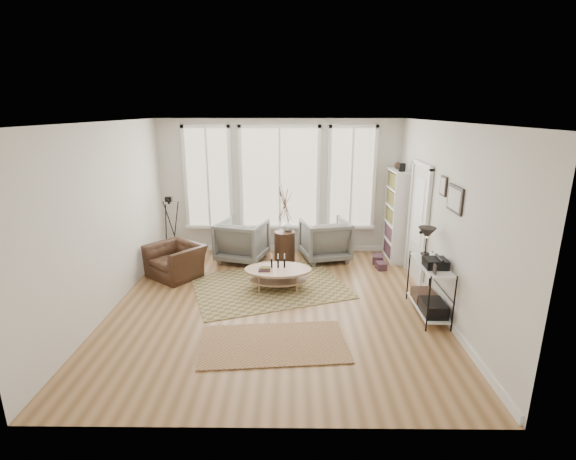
{
  "coord_description": "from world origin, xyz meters",
  "views": [
    {
      "loc": [
        0.27,
        -6.21,
        3.07
      ],
      "look_at": [
        0.2,
        0.6,
        1.1
      ],
      "focal_mm": 26.0,
      "sensor_mm": 36.0,
      "label": 1
    }
  ],
  "objects_px": {
    "bookcase": "(396,215)",
    "coffee_table": "(278,273)",
    "armchair_left": "(242,241)",
    "accent_chair": "(176,261)",
    "side_table": "(285,221)",
    "low_shelf": "(430,284)",
    "armchair_right": "(325,240)"
  },
  "relations": [
    {
      "from": "bookcase",
      "to": "coffee_table",
      "type": "bearing_deg",
      "value": -146.92
    },
    {
      "from": "coffee_table",
      "to": "armchair_left",
      "type": "xyz_separation_m",
      "value": [
        -0.79,
        1.44,
        0.14
      ]
    },
    {
      "from": "accent_chair",
      "to": "coffee_table",
      "type": "bearing_deg",
      "value": 21.4
    },
    {
      "from": "bookcase",
      "to": "side_table",
      "type": "distance_m",
      "value": 2.33
    },
    {
      "from": "bookcase",
      "to": "side_table",
      "type": "height_order",
      "value": "bookcase"
    },
    {
      "from": "low_shelf",
      "to": "bookcase",
      "type": "bearing_deg",
      "value": 88.72
    },
    {
      "from": "bookcase",
      "to": "armchair_right",
      "type": "xyz_separation_m",
      "value": [
        -1.47,
        -0.05,
        -0.52
      ]
    },
    {
      "from": "armchair_right",
      "to": "armchair_left",
      "type": "bearing_deg",
      "value": -10.27
    },
    {
      "from": "low_shelf",
      "to": "coffee_table",
      "type": "relative_size",
      "value": 1.09
    },
    {
      "from": "low_shelf",
      "to": "armchair_right",
      "type": "relative_size",
      "value": 1.37
    },
    {
      "from": "armchair_left",
      "to": "armchair_right",
      "type": "distance_m",
      "value": 1.74
    },
    {
      "from": "coffee_table",
      "to": "side_table",
      "type": "xyz_separation_m",
      "value": [
        0.1,
        1.41,
        0.57
      ]
    },
    {
      "from": "armchair_right",
      "to": "accent_chair",
      "type": "height_order",
      "value": "armchair_right"
    },
    {
      "from": "armchair_left",
      "to": "armchair_right",
      "type": "bearing_deg",
      "value": -160.61
    },
    {
      "from": "coffee_table",
      "to": "armchair_right",
      "type": "distance_m",
      "value": 1.81
    },
    {
      "from": "armchair_right",
      "to": "accent_chair",
      "type": "xyz_separation_m",
      "value": [
        -2.91,
        -0.97,
        -0.13
      ]
    },
    {
      "from": "bookcase",
      "to": "armchair_right",
      "type": "bearing_deg",
      "value": -178.18
    },
    {
      "from": "armchair_left",
      "to": "accent_chair",
      "type": "relative_size",
      "value": 1.0
    },
    {
      "from": "low_shelf",
      "to": "side_table",
      "type": "bearing_deg",
      "value": 133.88
    },
    {
      "from": "coffee_table",
      "to": "accent_chair",
      "type": "relative_size",
      "value": 1.25
    },
    {
      "from": "low_shelf",
      "to": "side_table",
      "type": "relative_size",
      "value": 0.73
    },
    {
      "from": "low_shelf",
      "to": "coffee_table",
      "type": "xyz_separation_m",
      "value": [
        -2.36,
        0.94,
        -0.22
      ]
    },
    {
      "from": "low_shelf",
      "to": "side_table",
      "type": "xyz_separation_m",
      "value": [
        -2.26,
        2.35,
        0.35
      ]
    },
    {
      "from": "bookcase",
      "to": "accent_chair",
      "type": "bearing_deg",
      "value": -166.96
    },
    {
      "from": "armchair_right",
      "to": "side_table",
      "type": "distance_m",
      "value": 0.96
    },
    {
      "from": "armchair_left",
      "to": "accent_chair",
      "type": "bearing_deg",
      "value": 53.54
    },
    {
      "from": "bookcase",
      "to": "coffee_table",
      "type": "distance_m",
      "value": 2.96
    },
    {
      "from": "bookcase",
      "to": "low_shelf",
      "type": "distance_m",
      "value": 2.56
    },
    {
      "from": "accent_chair",
      "to": "bookcase",
      "type": "bearing_deg",
      "value": 50.45
    },
    {
      "from": "coffee_table",
      "to": "side_table",
      "type": "distance_m",
      "value": 1.52
    },
    {
      "from": "armchair_left",
      "to": "bookcase",
      "type": "bearing_deg",
      "value": -161.08
    },
    {
      "from": "bookcase",
      "to": "armchair_right",
      "type": "height_order",
      "value": "bookcase"
    }
  ]
}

